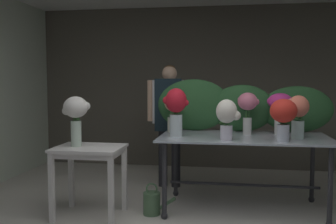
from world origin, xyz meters
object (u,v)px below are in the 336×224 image
at_px(vase_scarlet_anemones, 283,115).
at_px(vase_white_roses_tall, 76,114).
at_px(vase_coral_lilies, 298,113).
at_px(vase_magenta_peonies, 280,106).
at_px(vase_peach_freesia, 172,109).
at_px(vase_crimson_carnations, 176,108).
at_px(watering_can, 152,203).
at_px(side_table_white, 89,157).
at_px(vase_rosy_tulips, 248,107).
at_px(vase_ivory_hydrangea, 227,116).
at_px(display_table_glass, 244,147).
at_px(florist, 169,112).

bearing_deg(vase_scarlet_anemones, vase_white_roses_tall, -177.28).
relative_size(vase_coral_lilies, vase_magenta_peonies, 0.97).
bearing_deg(vase_white_roses_tall, vase_peach_freesia, 34.91).
bearing_deg(vase_crimson_carnations, watering_can, -147.24).
height_order(side_table_white, vase_rosy_tulips, vase_rosy_tulips).
height_order(vase_crimson_carnations, watering_can, vase_crimson_carnations).
xyz_separation_m(vase_peach_freesia, watering_can, (-0.14, -0.51, -0.98)).
bearing_deg(vase_crimson_carnations, vase_ivory_hydrangea, -16.88).
relative_size(display_table_glass, vase_white_roses_tall, 3.47).
distance_m(vase_ivory_hydrangea, vase_magenta_peonies, 0.78).
relative_size(vase_ivory_hydrangea, vase_peach_freesia, 0.90).
xyz_separation_m(florist, vase_ivory_hydrangea, (0.77, -1.14, 0.06)).
distance_m(display_table_glass, vase_magenta_peonies, 0.62).
bearing_deg(vase_peach_freesia, vase_coral_lilies, -13.27).
height_order(side_table_white, vase_magenta_peonies, vase_magenta_peonies).
bearing_deg(vase_magenta_peonies, vase_scarlet_anemones, -93.54).
distance_m(florist, vase_magenta_peonies, 1.49).
bearing_deg(watering_can, vase_peach_freesia, 74.65).
bearing_deg(vase_white_roses_tall, vase_coral_lilies, 8.06).
bearing_deg(watering_can, vase_scarlet_anemones, -1.60).
bearing_deg(vase_rosy_tulips, vase_crimson_carnations, -160.47).
xyz_separation_m(vase_white_roses_tall, watering_can, (0.78, 0.14, -0.96)).
bearing_deg(vase_crimson_carnations, vase_peach_freesia, 104.88).
xyz_separation_m(display_table_glass, vase_coral_lilies, (0.54, -0.12, 0.39)).
height_order(side_table_white, watering_can, side_table_white).
distance_m(florist, vase_coral_lilies, 1.76).
bearing_deg(vase_magenta_peonies, watering_can, -159.63).
bearing_deg(vase_ivory_hydrangea, display_table_glass, 60.60).
height_order(vase_coral_lilies, watering_can, vase_coral_lilies).
xyz_separation_m(vase_magenta_peonies, vase_white_roses_tall, (-2.14, -0.64, -0.06)).
bearing_deg(vase_white_roses_tall, watering_can, 9.96).
xyz_separation_m(vase_crimson_carnations, vase_rosy_tulips, (0.77, 0.27, 0.01)).
bearing_deg(vase_coral_lilies, vase_rosy_tulips, 154.54).
relative_size(display_table_glass, vase_peach_freesia, 3.95).
xyz_separation_m(side_table_white, vase_scarlet_anemones, (1.97, 0.10, 0.46)).
relative_size(florist, vase_white_roses_tall, 3.12).
relative_size(vase_crimson_carnations, watering_can, 1.48).
distance_m(side_table_white, vase_magenta_peonies, 2.16).
bearing_deg(side_table_white, vase_crimson_carnations, 18.27).
relative_size(display_table_glass, vase_coral_lilies, 4.04).
height_order(vase_peach_freesia, watering_can, vase_peach_freesia).
bearing_deg(vase_magenta_peonies, florist, 155.51).
relative_size(vase_crimson_carnations, vase_ivory_hydrangea, 1.26).
height_order(vase_rosy_tulips, watering_can, vase_rosy_tulips).
relative_size(florist, vase_scarlet_anemones, 3.85).
relative_size(side_table_white, watering_can, 2.10).
bearing_deg(watering_can, side_table_white, -167.80).
bearing_deg(vase_scarlet_anemones, florist, 138.72).
xyz_separation_m(vase_coral_lilies, watering_can, (-1.50, -0.19, -0.97)).
distance_m(florist, watering_can, 1.43).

